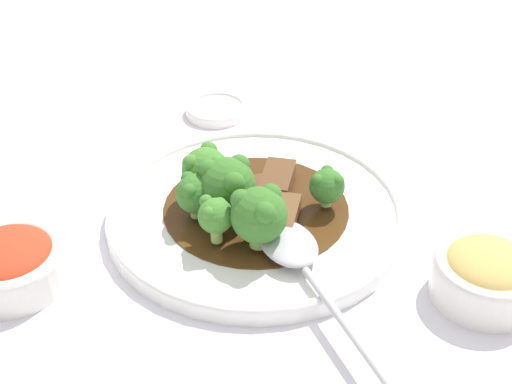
{
  "coord_description": "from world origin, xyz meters",
  "views": [
    {
      "loc": [
        0.3,
        -0.48,
        0.43
      ],
      "look_at": [
        0.0,
        0.0,
        0.03
      ],
      "focal_mm": 50.0,
      "sensor_mm": 36.0,
      "label": 1
    }
  ],
  "objects_px": {
    "beef_strip_2": "(246,190)",
    "side_bowl_kimchi": "(9,263)",
    "broccoli_floret_0": "(206,170)",
    "broccoli_floret_4": "(213,214)",
    "serving_spoon": "(296,254)",
    "broccoli_floret_3": "(327,185)",
    "side_bowl_appetizer": "(487,274)",
    "broccoli_floret_5": "(227,184)",
    "sauce_dish": "(216,109)",
    "broccoli_floret_2": "(259,214)",
    "broccoli_floret_1": "(196,193)",
    "main_plate": "(256,212)",
    "beef_strip_0": "(277,213)",
    "beef_strip_1": "(279,180)"
  },
  "relations": [
    {
      "from": "beef_strip_2",
      "to": "side_bowl_kimchi",
      "type": "xyz_separation_m",
      "value": [
        -0.11,
        -0.2,
        -0.0
      ]
    },
    {
      "from": "broccoli_floret_0",
      "to": "broccoli_floret_4",
      "type": "bearing_deg",
      "value": -48.58
    },
    {
      "from": "broccoli_floret_0",
      "to": "serving_spoon",
      "type": "relative_size",
      "value": 0.26
    },
    {
      "from": "broccoli_floret_3",
      "to": "side_bowl_appetizer",
      "type": "bearing_deg",
      "value": -7.37
    },
    {
      "from": "beef_strip_2",
      "to": "broccoli_floret_3",
      "type": "distance_m",
      "value": 0.08
    },
    {
      "from": "broccoli_floret_5",
      "to": "side_bowl_appetizer",
      "type": "height_order",
      "value": "broccoli_floret_5"
    },
    {
      "from": "serving_spoon",
      "to": "broccoli_floret_5",
      "type": "bearing_deg",
      "value": 164.76
    },
    {
      "from": "sauce_dish",
      "to": "broccoli_floret_2",
      "type": "bearing_deg",
      "value": -46.78
    },
    {
      "from": "broccoli_floret_2",
      "to": "broccoli_floret_3",
      "type": "bearing_deg",
      "value": 75.97
    },
    {
      "from": "beef_strip_2",
      "to": "broccoli_floret_1",
      "type": "relative_size",
      "value": 1.57
    },
    {
      "from": "broccoli_floret_0",
      "to": "broccoli_floret_3",
      "type": "relative_size",
      "value": 1.39
    },
    {
      "from": "main_plate",
      "to": "serving_spoon",
      "type": "height_order",
      "value": "serving_spoon"
    },
    {
      "from": "beef_strip_2",
      "to": "broccoli_floret_5",
      "type": "height_order",
      "value": "broccoli_floret_5"
    },
    {
      "from": "main_plate",
      "to": "broccoli_floret_2",
      "type": "distance_m",
      "value": 0.08
    },
    {
      "from": "broccoli_floret_3",
      "to": "main_plate",
      "type": "bearing_deg",
      "value": -147.35
    },
    {
      "from": "main_plate",
      "to": "broccoli_floret_1",
      "type": "distance_m",
      "value": 0.07
    },
    {
      "from": "beef_strip_0",
      "to": "broccoli_floret_3",
      "type": "xyz_separation_m",
      "value": [
        0.03,
        0.05,
        0.02
      ]
    },
    {
      "from": "broccoli_floret_0",
      "to": "sauce_dish",
      "type": "bearing_deg",
      "value": 122.83
    },
    {
      "from": "beef_strip_0",
      "to": "broccoli_floret_0",
      "type": "bearing_deg",
      "value": -174.84
    },
    {
      "from": "side_bowl_kimchi",
      "to": "side_bowl_appetizer",
      "type": "distance_m",
      "value": 0.41
    },
    {
      "from": "broccoli_floret_2",
      "to": "sauce_dish",
      "type": "xyz_separation_m",
      "value": [
        -0.19,
        0.21,
        -0.05
      ]
    },
    {
      "from": "broccoli_floret_2",
      "to": "side_bowl_appetizer",
      "type": "distance_m",
      "value": 0.2
    },
    {
      "from": "broccoli_floret_1",
      "to": "broccoli_floret_5",
      "type": "distance_m",
      "value": 0.03
    },
    {
      "from": "broccoli_floret_5",
      "to": "side_bowl_kimchi",
      "type": "bearing_deg",
      "value": -125.08
    },
    {
      "from": "side_bowl_kimchi",
      "to": "broccoli_floret_1",
      "type": "bearing_deg",
      "value": 57.34
    },
    {
      "from": "broccoli_floret_1",
      "to": "broccoli_floret_4",
      "type": "bearing_deg",
      "value": -31.1
    },
    {
      "from": "beef_strip_0",
      "to": "broccoli_floret_1",
      "type": "height_order",
      "value": "broccoli_floret_1"
    },
    {
      "from": "beef_strip_0",
      "to": "broccoli_floret_0",
      "type": "height_order",
      "value": "broccoli_floret_0"
    },
    {
      "from": "broccoli_floret_4",
      "to": "broccoli_floret_3",
      "type": "bearing_deg",
      "value": 59.66
    },
    {
      "from": "broccoli_floret_4",
      "to": "sauce_dish",
      "type": "xyz_separation_m",
      "value": [
        -0.16,
        0.22,
        -0.04
      ]
    },
    {
      "from": "beef_strip_0",
      "to": "side_bowl_kimchi",
      "type": "relative_size",
      "value": 0.65
    },
    {
      "from": "main_plate",
      "to": "sauce_dish",
      "type": "xyz_separation_m",
      "value": [
        -0.16,
        0.16,
        -0.0
      ]
    },
    {
      "from": "broccoli_floret_4",
      "to": "broccoli_floret_2",
      "type": "bearing_deg",
      "value": 22.07
    },
    {
      "from": "main_plate",
      "to": "broccoli_floret_3",
      "type": "bearing_deg",
      "value": 32.65
    },
    {
      "from": "broccoli_floret_4",
      "to": "sauce_dish",
      "type": "distance_m",
      "value": 0.27
    },
    {
      "from": "beef_strip_1",
      "to": "sauce_dish",
      "type": "bearing_deg",
      "value": 144.22
    },
    {
      "from": "broccoli_floret_0",
      "to": "broccoli_floret_5",
      "type": "bearing_deg",
      "value": -17.83
    },
    {
      "from": "beef_strip_2",
      "to": "serving_spoon",
      "type": "bearing_deg",
      "value": -33.49
    },
    {
      "from": "beef_strip_2",
      "to": "broccoli_floret_0",
      "type": "bearing_deg",
      "value": -138.68
    },
    {
      "from": "serving_spoon",
      "to": "broccoli_floret_2",
      "type": "bearing_deg",
      "value": -179.24
    },
    {
      "from": "beef_strip_0",
      "to": "broccoli_floret_5",
      "type": "relative_size",
      "value": 1.09
    },
    {
      "from": "beef_strip_2",
      "to": "broccoli_floret_2",
      "type": "distance_m",
      "value": 0.09
    },
    {
      "from": "beef_strip_1",
      "to": "broccoli_floret_1",
      "type": "distance_m",
      "value": 0.1
    },
    {
      "from": "beef_strip_1",
      "to": "sauce_dish",
      "type": "xyz_separation_m",
      "value": [
        -0.16,
        0.12,
        -0.02
      ]
    },
    {
      "from": "main_plate",
      "to": "beef_strip_0",
      "type": "distance_m",
      "value": 0.03
    },
    {
      "from": "beef_strip_1",
      "to": "side_bowl_appetizer",
      "type": "distance_m",
      "value": 0.22
    },
    {
      "from": "broccoli_floret_4",
      "to": "serving_spoon",
      "type": "xyz_separation_m",
      "value": [
        0.08,
        0.02,
        -0.02
      ]
    },
    {
      "from": "broccoli_floret_2",
      "to": "sauce_dish",
      "type": "bearing_deg",
      "value": 133.22
    },
    {
      "from": "beef_strip_1",
      "to": "broccoli_floret_5",
      "type": "xyz_separation_m",
      "value": [
        -0.02,
        -0.07,
        0.03
      ]
    },
    {
      "from": "beef_strip_1",
      "to": "broccoli_floret_3",
      "type": "xyz_separation_m",
      "value": [
        0.06,
        -0.0,
        0.02
      ]
    }
  ]
}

